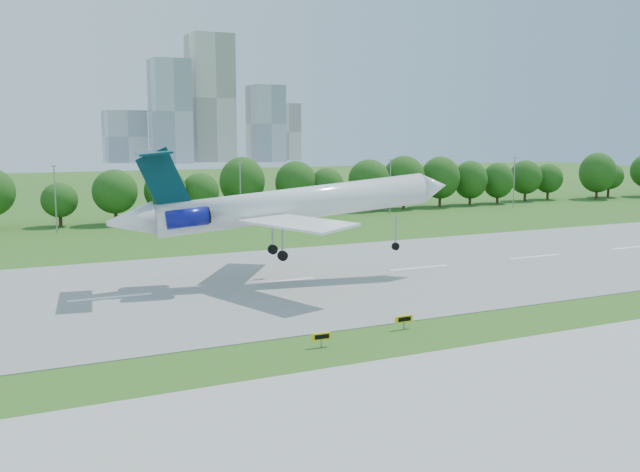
{
  "coord_description": "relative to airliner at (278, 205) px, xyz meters",
  "views": [
    {
      "loc": [
        -32.25,
        -53.43,
        17.81
      ],
      "look_at": [
        2.02,
        18.0,
        6.4
      ],
      "focal_mm": 40.0,
      "sensor_mm": 36.0,
      "label": 1
    }
  ],
  "objects": [
    {
      "name": "ground",
      "position": [
        0.05,
        -25.29,
        -9.36
      ],
      "size": [
        600.0,
        600.0,
        0.0
      ],
      "primitive_type": "plane",
      "color": "#275C18",
      "rests_on": "ground"
    },
    {
      "name": "runway",
      "position": [
        0.05,
        -0.29,
        -9.32
      ],
      "size": [
        400.0,
        45.0,
        0.08
      ],
      "primitive_type": "cube",
      "color": "gray",
      "rests_on": "ground"
    },
    {
      "name": "tree_line",
      "position": [
        0.05,
        66.71,
        -3.17
      ],
      "size": [
        288.4,
        8.4,
        10.4
      ],
      "color": "#382314",
      "rests_on": "ground"
    },
    {
      "name": "taxiway",
      "position": [
        0.05,
        -43.29,
        -9.32
      ],
      "size": [
        400.0,
        23.0,
        0.08
      ],
      "primitive_type": "cube",
      "color": "#ADADA8",
      "rests_on": "ground"
    },
    {
      "name": "taxi_sign_left",
      "position": [
        -7.01,
        -26.49,
        -8.45
      ],
      "size": [
        1.75,
        0.32,
        1.23
      ],
      "rotation": [
        0.0,
        0.0,
        -0.06
      ],
      "color": "gray",
      "rests_on": "ground"
    },
    {
      "name": "taxi_sign_centre",
      "position": [
        2.26,
        -24.74,
        -8.42
      ],
      "size": [
        1.81,
        0.28,
        1.27
      ],
      "rotation": [
        0.0,
        0.0,
        0.02
      ],
      "color": "gray",
      "rests_on": "ground"
    },
    {
      "name": "skyline",
      "position": [
        100.21,
        365.32,
        21.1
      ],
      "size": [
        127.0,
        52.0,
        80.0
      ],
      "color": "#B2B2B7",
      "rests_on": "ground"
    },
    {
      "name": "light_poles",
      "position": [
        -2.45,
        56.71,
        -3.02
      ],
      "size": [
        175.9,
        0.25,
        12.19
      ],
      "color": "gray",
      "rests_on": "ground"
    },
    {
      "name": "airliner",
      "position": [
        0.0,
        0.0,
        0.0
      ],
      "size": [
        42.51,
        30.57,
        13.39
      ],
      "rotation": [
        0.0,
        -0.09,
        -0.14
      ],
      "color": "white",
      "rests_on": "ground"
    }
  ]
}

